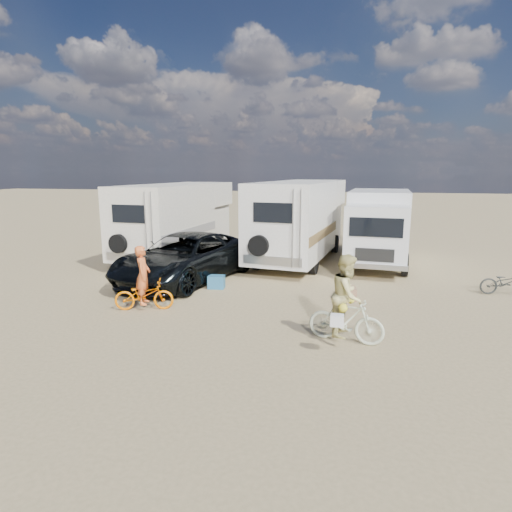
% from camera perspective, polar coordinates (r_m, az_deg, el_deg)
% --- Properties ---
extents(ground, '(140.00, 140.00, 0.00)m').
position_cam_1_polar(ground, '(11.99, -0.00, -7.57)').
color(ground, tan).
rests_on(ground, ground).
extents(rv_main, '(3.54, 8.03, 3.43)m').
position_cam_1_polar(rv_main, '(18.71, 5.89, 4.59)').
color(rv_main, white).
rests_on(rv_main, ground).
extents(rv_left, '(3.02, 7.65, 3.29)m').
position_cam_1_polar(rv_left, '(19.69, -10.50, 4.60)').
color(rv_left, '#F3E4D0').
rests_on(rv_left, ground).
extents(box_truck, '(2.86, 6.28, 3.04)m').
position_cam_1_polar(box_truck, '(18.49, 15.90, 3.54)').
color(box_truck, silver).
rests_on(box_truck, ground).
extents(dark_suv, '(4.14, 6.51, 1.67)m').
position_cam_1_polar(dark_suv, '(15.45, -9.42, -0.21)').
color(dark_suv, black).
rests_on(dark_suv, ground).
extents(bike_man, '(1.74, 1.04, 0.86)m').
position_cam_1_polar(bike_man, '(12.55, -14.69, -5.03)').
color(bike_man, orange).
rests_on(bike_man, ground).
extents(bike_woman, '(1.81, 0.85, 1.05)m').
position_cam_1_polar(bike_woman, '(10.10, 11.90, -8.36)').
color(bike_woman, beige).
rests_on(bike_woman, ground).
extents(rider_man, '(0.56, 0.70, 1.66)m').
position_cam_1_polar(rider_man, '(12.44, -14.78, -3.26)').
color(rider_man, orange).
rests_on(rider_man, ground).
extents(rider_woman, '(0.89, 1.04, 1.88)m').
position_cam_1_polar(rider_woman, '(9.97, 12.00, -6.12)').
color(rider_woman, '#D2C679').
rests_on(rider_woman, ground).
extents(bike_parked, '(1.59, 0.64, 0.82)m').
position_cam_1_polar(bike_parked, '(15.69, 30.35, -3.05)').
color(bike_parked, '#262926').
rests_on(bike_parked, ground).
extents(cooler, '(0.58, 0.45, 0.43)m').
position_cam_1_polar(cooler, '(14.43, -5.30, -3.46)').
color(cooler, '#28648E').
rests_on(cooler, ground).
extents(crate, '(0.55, 0.55, 0.39)m').
position_cam_1_polar(crate, '(13.41, 12.12, -4.90)').
color(crate, '#906749').
rests_on(crate, ground).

